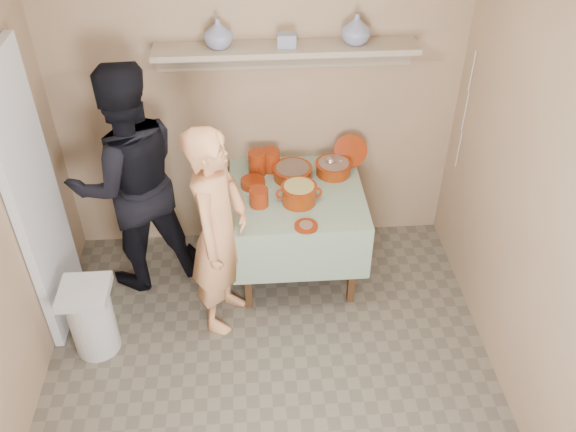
{
  "coord_description": "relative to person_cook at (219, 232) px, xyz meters",
  "views": [
    {
      "loc": [
        -0.07,
        -2.3,
        3.34
      ],
      "look_at": [
        0.15,
        0.75,
        0.95
      ],
      "focal_mm": 38.0,
      "sensor_mm": 36.0,
      "label": 1
    }
  ],
  "objects": [
    {
      "name": "ground",
      "position": [
        0.3,
        -0.82,
        -0.78
      ],
      "size": [
        3.5,
        3.5,
        0.0
      ],
      "primitive_type": "plane",
      "color": "#665E50",
      "rests_on": "ground"
    },
    {
      "name": "tile_panel",
      "position": [
        -1.16,
        0.13,
        0.22
      ],
      "size": [
        0.06,
        0.7,
        2.0
      ],
      "primitive_type": "cube",
      "color": "silver",
      "rests_on": "ground"
    },
    {
      "name": "plate_stack_a",
      "position": [
        0.28,
        0.72,
        0.07
      ],
      "size": [
        0.14,
        0.14,
        0.18
      ],
      "primitive_type": "cylinder",
      "color": "maroon",
      "rests_on": "serving_table"
    },
    {
      "name": "plate_stack_b",
      "position": [
        0.38,
        0.76,
        0.06
      ],
      "size": [
        0.14,
        0.14,
        0.17
      ],
      "primitive_type": "cylinder",
      "color": "maroon",
      "rests_on": "serving_table"
    },
    {
      "name": "bowl_stack",
      "position": [
        0.28,
        0.31,
        0.04
      ],
      "size": [
        0.13,
        0.13,
        0.13
      ],
      "primitive_type": "cylinder",
      "color": "maroon",
      "rests_on": "serving_table"
    },
    {
      "name": "empty_bowl",
      "position": [
        0.24,
        0.55,
        0.0
      ],
      "size": [
        0.18,
        0.18,
        0.05
      ],
      "primitive_type": "cylinder",
      "color": "maroon",
      "rests_on": "serving_table"
    },
    {
      "name": "propped_lid",
      "position": [
        0.99,
        0.78,
        0.1
      ],
      "size": [
        0.26,
        0.12,
        0.25
      ],
      "primitive_type": "cylinder",
      "rotation": [
        1.2,
        0.0,
        -0.05
      ],
      "color": "maroon",
      "rests_on": "serving_table"
    },
    {
      "name": "vase_right",
      "position": [
        0.97,
        0.81,
        1.04
      ],
      "size": [
        0.21,
        0.21,
        0.21
      ],
      "primitive_type": "imported",
      "rotation": [
        0.0,
        0.0,
        0.07
      ],
      "color": "navy",
      "rests_on": "wall_shelf"
    },
    {
      "name": "vase_left",
      "position": [
        0.05,
        0.81,
        1.04
      ],
      "size": [
        0.27,
        0.27,
        0.2
      ],
      "primitive_type": "imported",
      "rotation": [
        0.0,
        0.0,
        0.73
      ],
      "color": "navy",
      "rests_on": "wall_shelf"
    },
    {
      "name": "ceramic_box",
      "position": [
        0.5,
        0.79,
        0.98
      ],
      "size": [
        0.13,
        0.09,
        0.09
      ],
      "primitive_type": "cube",
      "rotation": [
        0.0,
        0.0,
        -0.02
      ],
      "color": "navy",
      "rests_on": "wall_shelf"
    },
    {
      "name": "person_cook",
      "position": [
        0.0,
        0.0,
        0.0
      ],
      "size": [
        0.54,
        0.66,
        1.57
      ],
      "primitive_type": "imported",
      "rotation": [
        0.0,
        0.0,
        1.23
      ],
      "color": "#EC9E66",
      "rests_on": "ground"
    },
    {
      "name": "person_helper",
      "position": [
        -0.63,
        0.5,
        0.1
      ],
      "size": [
        1.05,
        0.95,
        1.77
      ],
      "primitive_type": "imported",
      "rotation": [
        0.0,
        0.0,
        -2.75
      ],
      "color": "black",
      "rests_on": "ground"
    },
    {
      "name": "room_shell",
      "position": [
        0.3,
        -0.82,
        0.83
      ],
      "size": [
        3.04,
        3.54,
        2.62
      ],
      "color": "tan",
      "rests_on": "ground"
    },
    {
      "name": "serving_table",
      "position": [
        0.55,
        0.46,
        -0.14
      ],
      "size": [
        0.97,
        0.97,
        0.76
      ],
      "color": "#4C2D16",
      "rests_on": "ground"
    },
    {
      "name": "cazuela_meat_a",
      "position": [
        0.54,
        0.63,
        0.04
      ],
      "size": [
        0.3,
        0.3,
        0.1
      ],
      "color": "#692007",
      "rests_on": "serving_table"
    },
    {
      "name": "cazuela_meat_b",
      "position": [
        0.85,
        0.67,
        0.04
      ],
      "size": [
        0.28,
        0.28,
        0.1
      ],
      "color": "#692007",
      "rests_on": "serving_table"
    },
    {
      "name": "ladle",
      "position": [
        0.82,
        0.66,
        0.09
      ],
      "size": [
        0.08,
        0.26,
        0.19
      ],
      "color": "silver",
      "rests_on": "cazuela_meat_b"
    },
    {
      "name": "cazuela_rice",
      "position": [
        0.56,
        0.32,
        0.06
      ],
      "size": [
        0.33,
        0.25,
        0.14
      ],
      "color": "#692007",
      "rests_on": "serving_table"
    },
    {
      "name": "front_plate",
      "position": [
        0.58,
        0.04,
        -0.01
      ],
      "size": [
        0.16,
        0.16,
        0.03
      ],
      "color": "maroon",
      "rests_on": "serving_table"
    },
    {
      "name": "wall_shelf",
      "position": [
        0.5,
        0.83,
        0.89
      ],
      "size": [
        1.8,
        0.25,
        0.21
      ],
      "color": "tan",
      "rests_on": "room_shell"
    },
    {
      "name": "trash_bin",
      "position": [
        -0.88,
        -0.24,
        -0.5
      ],
      "size": [
        0.32,
        0.32,
        0.56
      ],
      "color": "silver",
      "rests_on": "ground"
    },
    {
      "name": "electrical_cord",
      "position": [
        1.77,
        0.66,
        0.47
      ],
      "size": [
        0.01,
        0.05,
        0.9
      ],
      "color": "silver",
      "rests_on": "wall_shelf"
    }
  ]
}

